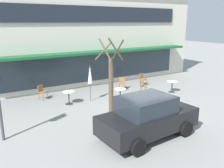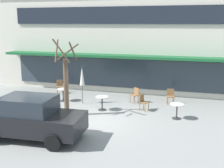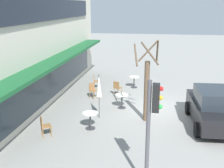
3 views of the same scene
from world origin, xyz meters
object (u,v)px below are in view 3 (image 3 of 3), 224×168
(cafe_chair_2, at_px, (44,125))
(traffic_light_pole, at_px, (152,118))
(cafe_table_streetside, at_px, (122,99))
(street_tree, at_px, (147,85))
(cafe_table_near_wall, at_px, (90,118))
(cafe_table_by_tree, at_px, (134,80))
(patio_umbrella_green_folded, at_px, (99,86))
(cafe_chair_1, at_px, (93,89))
(cafe_chair_0, at_px, (96,80))
(cafe_chair_3, at_px, (117,87))
(parked_sedan, at_px, (214,107))

(cafe_chair_2, relative_size, traffic_light_pole, 0.26)
(cafe_table_streetside, bearing_deg, street_tree, -137.20)
(cafe_table_streetside, height_order, traffic_light_pole, traffic_light_pole)
(cafe_table_streetside, xyz_separation_m, cafe_chair_2, (-3.92, 2.76, 0.01))
(cafe_table_near_wall, height_order, cafe_chair_2, cafe_chair_2)
(cafe_table_streetside, distance_m, traffic_light_pole, 7.13)
(cafe_table_by_tree, xyz_separation_m, patio_umbrella_green_folded, (-5.50, 1.22, 1.11))
(cafe_table_streetside, xyz_separation_m, cafe_chair_1, (1.42, 1.93, 0.01))
(cafe_chair_0, bearing_deg, cafe_table_by_tree, -78.14)
(patio_umbrella_green_folded, bearing_deg, street_tree, -88.29)
(cafe_chair_0, distance_m, cafe_chair_1, 2.05)
(cafe_table_streetside, xyz_separation_m, street_tree, (-1.45, -1.35, 1.24))
(patio_umbrella_green_folded, xyz_separation_m, cafe_chair_2, (-2.40, 1.84, -1.10))
(cafe_chair_3, bearing_deg, cafe_chair_2, 160.12)
(cafe_chair_3, height_order, parked_sedan, parked_sedan)
(cafe_table_near_wall, relative_size, cafe_chair_1, 0.85)
(cafe_table_near_wall, distance_m, cafe_chair_3, 5.00)
(cafe_table_by_tree, distance_m, cafe_chair_2, 8.46)
(patio_umbrella_green_folded, xyz_separation_m, parked_sedan, (-0.04, -5.32, -0.75))
(cafe_table_near_wall, xyz_separation_m, patio_umbrella_green_folded, (1.31, -0.13, 1.11))
(cafe_chair_1, relative_size, parked_sedan, 0.21)
(traffic_light_pole, bearing_deg, street_tree, 4.10)
(traffic_light_pole, bearing_deg, patio_umbrella_green_folded, 27.04)
(cafe_table_by_tree, height_order, traffic_light_pole, traffic_light_pole)
(cafe_chair_3, bearing_deg, cafe_table_by_tree, -25.28)
(parked_sedan, bearing_deg, cafe_chair_2, 108.20)
(cafe_table_near_wall, relative_size, cafe_table_by_tree, 1.00)
(parked_sedan, relative_size, street_tree, 1.10)
(cafe_chair_2, bearing_deg, parked_sedan, -71.80)
(cafe_chair_0, bearing_deg, cafe_chair_3, -128.46)
(parked_sedan, distance_m, traffic_light_pole, 5.96)
(cafe_chair_3, relative_size, traffic_light_pole, 0.26)
(cafe_table_by_tree, xyz_separation_m, cafe_chair_1, (-2.55, 2.23, 0.01))
(cafe_chair_2, bearing_deg, patio_umbrella_green_folded, -37.55)
(cafe_table_streetside, distance_m, cafe_chair_3, 2.21)
(cafe_chair_1, xyz_separation_m, traffic_light_pole, (-8.11, -3.65, 1.77))
(cafe_chair_2, distance_m, traffic_light_pole, 5.56)
(cafe_table_by_tree, relative_size, cafe_chair_1, 0.85)
(patio_umbrella_green_folded, bearing_deg, cafe_table_near_wall, 174.15)
(cafe_chair_1, bearing_deg, traffic_light_pole, -155.79)
(cafe_table_by_tree, xyz_separation_m, cafe_chair_2, (-7.89, 3.06, 0.01))
(cafe_chair_1, height_order, cafe_chair_2, same)
(cafe_chair_1, height_order, traffic_light_pole, traffic_light_pole)
(cafe_chair_0, height_order, cafe_chair_3, same)
(traffic_light_pole, bearing_deg, cafe_chair_1, 24.21)
(cafe_table_near_wall, distance_m, cafe_chair_1, 4.34)
(parked_sedan, relative_size, traffic_light_pole, 1.26)
(cafe_table_by_tree, relative_size, cafe_chair_3, 0.85)
(cafe_chair_0, xyz_separation_m, cafe_chair_2, (-7.36, 0.54, 0.00))
(cafe_chair_1, bearing_deg, cafe_table_by_tree, -41.06)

